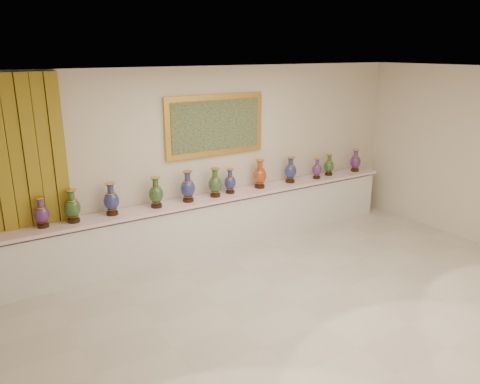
% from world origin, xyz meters
% --- Properties ---
extents(ground, '(8.00, 8.00, 0.00)m').
position_xyz_m(ground, '(0.00, 0.00, 0.00)').
color(ground, beige).
rests_on(ground, ground).
extents(room, '(8.00, 8.00, 8.00)m').
position_xyz_m(room, '(-2.51, 2.44, 1.59)').
color(room, beige).
rests_on(room, ground).
extents(counter, '(7.28, 0.48, 0.90)m').
position_xyz_m(counter, '(0.00, 2.27, 0.44)').
color(counter, white).
rests_on(counter, ground).
extents(vase_1, '(0.25, 0.25, 0.43)m').
position_xyz_m(vase_1, '(-2.65, 2.28, 1.09)').
color(vase_1, black).
rests_on(vase_1, counter).
extents(vase_2, '(0.25, 0.25, 0.48)m').
position_xyz_m(vase_2, '(-2.24, 2.26, 1.12)').
color(vase_2, black).
rests_on(vase_2, counter).
extents(vase_3, '(0.26, 0.26, 0.49)m').
position_xyz_m(vase_3, '(-1.68, 2.28, 1.12)').
color(vase_3, black).
rests_on(vase_3, counter).
extents(vase_4, '(0.27, 0.27, 0.48)m').
position_xyz_m(vase_4, '(-0.99, 2.25, 1.12)').
color(vase_4, black).
rests_on(vase_4, counter).
extents(vase_5, '(0.26, 0.26, 0.50)m').
position_xyz_m(vase_5, '(-0.45, 2.25, 1.13)').
color(vase_5, black).
rests_on(vase_5, counter).
extents(vase_6, '(0.23, 0.23, 0.49)m').
position_xyz_m(vase_6, '(0.05, 2.25, 1.12)').
color(vase_6, black).
rests_on(vase_6, counter).
extents(vase_7, '(0.20, 0.20, 0.43)m').
position_xyz_m(vase_7, '(0.36, 2.28, 1.09)').
color(vase_7, black).
rests_on(vase_7, counter).
extents(vase_8, '(0.28, 0.28, 0.51)m').
position_xyz_m(vase_8, '(0.97, 2.28, 1.13)').
color(vase_8, black).
rests_on(vase_8, counter).
extents(vase_9, '(0.28, 0.28, 0.48)m').
position_xyz_m(vase_9, '(1.64, 2.27, 1.11)').
color(vase_9, black).
rests_on(vase_9, counter).
extents(vase_10, '(0.24, 0.24, 0.39)m').
position_xyz_m(vase_10, '(2.23, 2.22, 1.08)').
color(vase_10, black).
rests_on(vase_10, counter).
extents(vase_11, '(0.19, 0.19, 0.41)m').
position_xyz_m(vase_11, '(2.60, 2.29, 1.08)').
color(vase_11, black).
rests_on(vase_11, counter).
extents(vase_12, '(0.25, 0.25, 0.44)m').
position_xyz_m(vase_12, '(3.26, 2.24, 1.10)').
color(vase_12, black).
rests_on(vase_12, counter).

